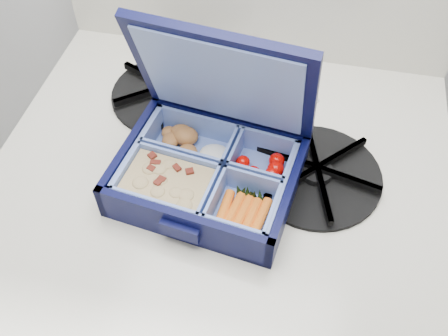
% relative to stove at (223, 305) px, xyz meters
% --- Properties ---
extents(stove, '(0.60, 0.60, 0.90)m').
position_rel_stove_xyz_m(stove, '(0.00, 0.00, 0.00)').
color(stove, beige).
rests_on(stove, floor).
extents(bento_box, '(0.24, 0.20, 0.05)m').
position_rel_stove_xyz_m(bento_box, '(-0.01, -0.04, 0.48)').
color(bento_box, black).
rests_on(bento_box, stove).
extents(burner_grate, '(0.21, 0.21, 0.02)m').
position_rel_stove_xyz_m(burner_grate, '(0.12, 0.01, 0.46)').
color(burner_grate, black).
rests_on(burner_grate, stove).
extents(burner_grate_rear, '(0.23, 0.23, 0.02)m').
position_rel_stove_xyz_m(burner_grate_rear, '(-0.10, 0.11, 0.46)').
color(burner_grate_rear, black).
rests_on(burner_grate_rear, stove).
extents(fork, '(0.17, 0.12, 0.01)m').
position_rel_stove_xyz_m(fork, '(0.03, 0.10, 0.45)').
color(fork, silver).
rests_on(fork, stove).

